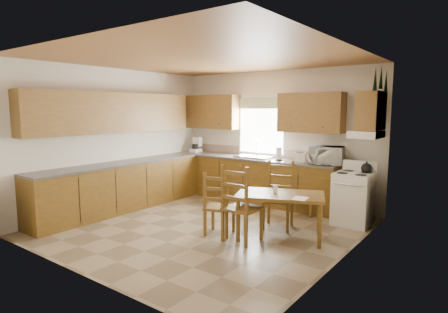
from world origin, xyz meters
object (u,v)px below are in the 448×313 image
Objects in this scene: dining_table at (280,216)px; chair_near_right at (242,203)px; microwave at (326,155)px; chair_far_left at (302,191)px; stove at (353,199)px; chair_near_left at (219,203)px; chair_far_right at (278,196)px.

dining_table is 0.63m from chair_near_right.
microwave reaches higher than chair_far_left.
chair_near_right is (-1.04, -1.77, 0.14)m from stove.
chair_far_left is (-0.30, -0.33, -0.64)m from microwave.
stove is at bearing -42.18° from microwave.
chair_far_left is at bearing -144.53° from microwave.
chair_near_left is at bearing -131.82° from stove.
stove is at bearing -22.05° from chair_far_left.
dining_table is 1.13× the size of chair_near_right.
dining_table is 1.38m from chair_far_left.
stove is 0.80× the size of chair_far_right.
stove is 0.67× the size of dining_table.
dining_table is (-0.66, -1.33, -0.09)m from stove.
stove is 1.55× the size of microwave.
stove is 2.28m from chair_near_left.
chair_near_left is at bearing -128.65° from chair_far_left.
chair_near_right reaches higher than chair_near_left.
dining_table is at bearing -74.55° from chair_far_right.
chair_near_left is (-1.49, -1.73, 0.06)m from stove.
dining_table is at bearing -103.84° from microwave.
dining_table is at bearing -99.50° from chair_far_left.
microwave is at bearing 149.75° from stove.
microwave is 1.42m from chair_far_right.
dining_table is at bearing -171.23° from chair_near_left.
chair_near_left is at bearing -177.57° from dining_table.
chair_far_right is at bearing -96.88° from chair_near_right.
chair_near_left is at bearing -4.48° from chair_near_right.
chair_far_right is at bearing -142.34° from chair_near_left.
chair_near_right reaches higher than chair_far_left.
chair_far_right is (-0.28, -1.27, -0.55)m from microwave.
dining_table is 1.19× the size of chair_far_right.
stove is at bearing -118.93° from chair_near_right.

